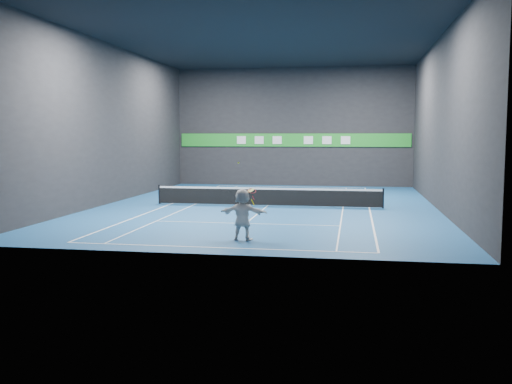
% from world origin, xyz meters
% --- Properties ---
extents(ground, '(26.00, 26.00, 0.00)m').
position_xyz_m(ground, '(0.00, 0.00, 0.00)').
color(ground, navy).
rests_on(ground, ground).
extents(ceiling, '(26.00, 26.00, 0.00)m').
position_xyz_m(ceiling, '(0.00, 0.00, 9.00)').
color(ceiling, black).
rests_on(ceiling, ground).
extents(wall_back, '(18.00, 0.10, 9.00)m').
position_xyz_m(wall_back, '(0.00, 13.00, 4.50)').
color(wall_back, black).
rests_on(wall_back, ground).
extents(wall_front, '(18.00, 0.10, 9.00)m').
position_xyz_m(wall_front, '(0.00, -13.00, 4.50)').
color(wall_front, black).
rests_on(wall_front, ground).
extents(wall_left, '(0.10, 26.00, 9.00)m').
position_xyz_m(wall_left, '(-9.00, 0.00, 4.50)').
color(wall_left, black).
rests_on(wall_left, ground).
extents(wall_right, '(0.10, 26.00, 9.00)m').
position_xyz_m(wall_right, '(9.00, 0.00, 4.50)').
color(wall_right, black).
rests_on(wall_right, ground).
extents(baseline_near, '(10.98, 0.08, 0.01)m').
position_xyz_m(baseline_near, '(0.00, -11.89, 0.00)').
color(baseline_near, white).
rests_on(baseline_near, ground).
extents(baseline_far, '(10.98, 0.08, 0.01)m').
position_xyz_m(baseline_far, '(0.00, 11.89, 0.00)').
color(baseline_far, white).
rests_on(baseline_far, ground).
extents(sideline_doubles_left, '(0.08, 23.78, 0.01)m').
position_xyz_m(sideline_doubles_left, '(-5.49, 0.00, 0.00)').
color(sideline_doubles_left, white).
rests_on(sideline_doubles_left, ground).
extents(sideline_doubles_right, '(0.08, 23.78, 0.01)m').
position_xyz_m(sideline_doubles_right, '(5.49, 0.00, 0.00)').
color(sideline_doubles_right, white).
rests_on(sideline_doubles_right, ground).
extents(sideline_singles_left, '(0.06, 23.78, 0.01)m').
position_xyz_m(sideline_singles_left, '(-4.11, 0.00, 0.00)').
color(sideline_singles_left, white).
rests_on(sideline_singles_left, ground).
extents(sideline_singles_right, '(0.06, 23.78, 0.01)m').
position_xyz_m(sideline_singles_right, '(4.11, 0.00, 0.00)').
color(sideline_singles_right, white).
rests_on(sideline_singles_right, ground).
extents(service_line_near, '(8.23, 0.06, 0.01)m').
position_xyz_m(service_line_near, '(0.00, -6.40, 0.00)').
color(service_line_near, white).
rests_on(service_line_near, ground).
extents(service_line_far, '(8.23, 0.06, 0.01)m').
position_xyz_m(service_line_far, '(0.00, 6.40, 0.00)').
color(service_line_far, white).
rests_on(service_line_far, ground).
extents(center_service_line, '(0.06, 12.80, 0.01)m').
position_xyz_m(center_service_line, '(0.00, 0.00, 0.00)').
color(center_service_line, white).
rests_on(center_service_line, ground).
extents(player, '(1.81, 0.69, 1.91)m').
position_xyz_m(player, '(0.63, -10.34, 0.96)').
color(player, silver).
rests_on(player, ground).
extents(tennis_ball, '(0.06, 0.06, 0.06)m').
position_xyz_m(tennis_ball, '(0.48, -10.32, 2.85)').
color(tennis_ball, '#CDF028').
rests_on(tennis_ball, player).
extents(tennis_net, '(12.50, 0.10, 1.07)m').
position_xyz_m(tennis_net, '(0.00, 0.00, 0.54)').
color(tennis_net, black).
rests_on(tennis_net, ground).
extents(sponsor_banner, '(17.64, 0.11, 1.00)m').
position_xyz_m(sponsor_banner, '(0.00, 12.93, 3.50)').
color(sponsor_banner, '#209328').
rests_on(sponsor_banner, wall_back).
extents(tennis_racket, '(0.43, 0.39, 0.65)m').
position_xyz_m(tennis_racket, '(0.98, -10.29, 1.77)').
color(tennis_racket, red).
rests_on(tennis_racket, player).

